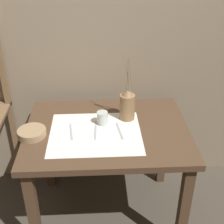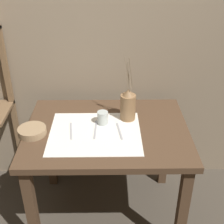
# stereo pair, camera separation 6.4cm
# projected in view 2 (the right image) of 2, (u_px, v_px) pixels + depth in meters

# --- Properties ---
(ground_plane) EXTENTS (12.00, 12.00, 0.00)m
(ground_plane) POSITION_uv_depth(u_px,v_px,m) (108.00, 211.00, 2.33)
(ground_plane) COLOR #473F35
(stone_wall_back) EXTENTS (7.00, 0.06, 2.40)m
(stone_wall_back) POSITION_uv_depth(u_px,v_px,m) (107.00, 34.00, 2.16)
(stone_wall_back) COLOR gray
(stone_wall_back) RESTS_ON ground_plane
(wooden_table) EXTENTS (1.02, 0.77, 0.74)m
(wooden_table) POSITION_uv_depth(u_px,v_px,m) (107.00, 143.00, 2.01)
(wooden_table) COLOR #4C3523
(wooden_table) RESTS_ON ground_plane
(linen_cloth) EXTENTS (0.56, 0.47, 0.00)m
(linen_cloth) POSITION_uv_depth(u_px,v_px,m) (95.00, 133.00, 1.91)
(linen_cloth) COLOR white
(linen_cloth) RESTS_ON wooden_table
(pitcher_with_flowers) EXTENTS (0.10, 0.10, 0.44)m
(pitcher_with_flowers) POSITION_uv_depth(u_px,v_px,m) (128.00, 105.00, 2.01)
(pitcher_with_flowers) COLOR olive
(pitcher_with_flowers) RESTS_ON wooden_table
(wooden_bowl) EXTENTS (0.17, 0.17, 0.04)m
(wooden_bowl) POSITION_uv_depth(u_px,v_px,m) (32.00, 131.00, 1.89)
(wooden_bowl) COLOR #9E7F5B
(wooden_bowl) RESTS_ON wooden_table
(glass_tumbler_near) EXTENTS (0.07, 0.07, 0.08)m
(glass_tumbler_near) POSITION_uv_depth(u_px,v_px,m) (103.00, 118.00, 1.98)
(glass_tumbler_near) COLOR #B7C1BC
(glass_tumbler_near) RESTS_ON wooden_table
(fork_outer) EXTENTS (0.03, 0.18, 0.00)m
(fork_outer) POSITION_uv_depth(u_px,v_px,m) (71.00, 131.00, 1.93)
(fork_outer) COLOR #A8A8AD
(fork_outer) RESTS_ON wooden_table
(spoon_inner) EXTENTS (0.02, 0.20, 0.02)m
(spoon_inner) POSITION_uv_depth(u_px,v_px,m) (96.00, 125.00, 1.98)
(spoon_inner) COLOR #A8A8AD
(spoon_inner) RESTS_ON wooden_table
(knife_center) EXTENTS (0.04, 0.18, 0.00)m
(knife_center) POSITION_uv_depth(u_px,v_px,m) (119.00, 131.00, 1.93)
(knife_center) COLOR #A8A8AD
(knife_center) RESTS_ON wooden_table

